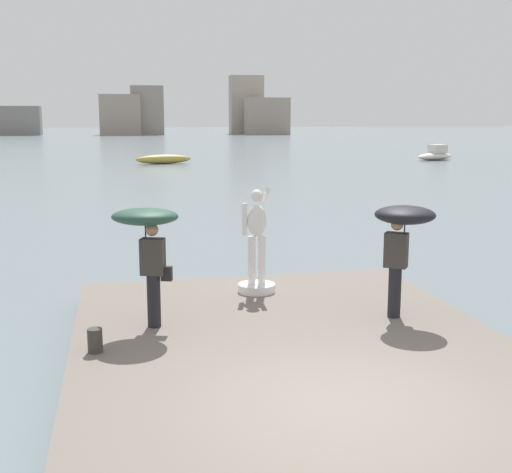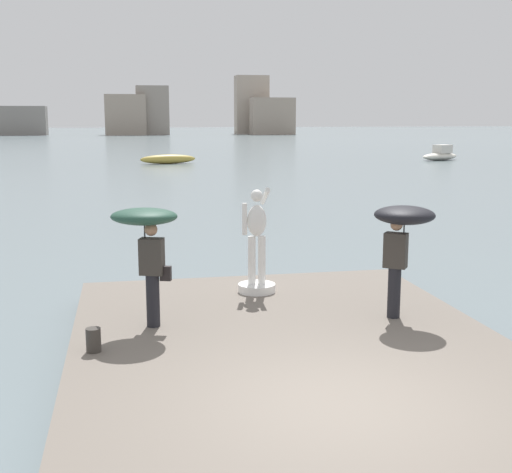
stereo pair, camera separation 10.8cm
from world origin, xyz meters
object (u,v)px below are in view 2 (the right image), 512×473
Objects in this scene: onlooker_left at (146,231)px; mooring_bollard at (93,340)px; onlooker_right at (402,228)px; boat_leftward at (440,155)px; statue_white_figure at (257,253)px; boat_mid at (168,159)px.

onlooker_left is 5.54× the size of mooring_bollard.
onlooker_left is 2.00m from mooring_bollard.
onlooker_right is at bearing 8.48° from mooring_bollard.
boat_leftward is at bearing 58.69° from onlooker_left.
mooring_bollard is at bearing -135.92° from statue_white_figure.
onlooker_left is at bearing 175.07° from onlooker_right.
onlooker_left is at bearing -140.39° from statue_white_figure.
mooring_bollard is (-0.85, -1.13, -1.42)m from onlooker_left.
onlooker_left is 0.46× the size of boat_leftward.
mooring_bollard is 0.08× the size of boat_mid.
onlooker_right is at bearing -46.21° from statue_white_figure.
onlooker_right is (2.08, -2.17, 0.80)m from statue_white_figure.
statue_white_figure is 3.11m from onlooker_right.
onlooker_left is at bearing -121.31° from boat_leftward.
statue_white_figure reaches higher than onlooker_left.
onlooker_left is 0.42× the size of boat_mid.
mooring_bollard is at bearing -126.95° from onlooker_left.
onlooker_left is at bearing -94.11° from boat_mid.
boat_leftward reaches higher than mooring_bollard.
statue_white_figure is at bearing 44.08° from mooring_bollard.
mooring_bollard is at bearing -121.46° from boat_leftward.
onlooker_right is 5.35m from mooring_bollard.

